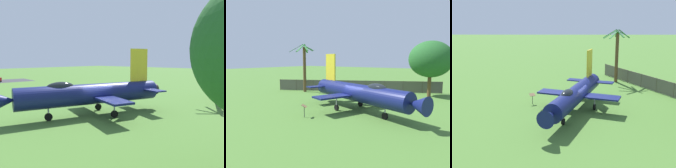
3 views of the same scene
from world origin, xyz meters
TOP-DOWN VIEW (x-y plane):
  - ground_plane at (0.00, 0.00)m, footprint 200.00×200.00m
  - display_jet at (-0.35, 0.13)m, footprint 13.82×8.46m
  - shade_tree at (-4.02, -12.67)m, footprint 5.70×4.94m
  - palm_tree at (12.81, -6.03)m, footprint 3.85×3.97m
  - perimeter_fence at (6.24, -10.83)m, footprint 22.69×11.45m
  - shrub_near_fence at (5.53, -13.70)m, footprint 1.06×1.25m
  - info_plaque at (2.59, 4.65)m, footprint 0.65×0.72m

SIDE VIEW (x-z plane):
  - ground_plane at x=0.00m, z-range 0.00..0.00m
  - shrub_near_fence at x=5.53m, z-range 0.00..0.75m
  - info_plaque at x=2.59m, z-range 0.28..1.43m
  - perimeter_fence at x=6.24m, z-range 0.05..1.83m
  - display_jet at x=-0.35m, z-range -0.96..4.70m
  - palm_tree at x=12.81m, z-range 0.19..7.56m
  - shade_tree at x=-4.02m, z-range 1.30..8.82m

